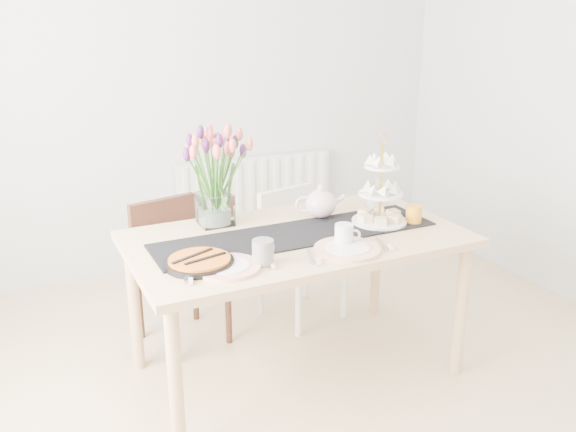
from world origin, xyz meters
name	(u,v)px	position (x,y,z in m)	size (l,w,h in m)	color
room_shell	(358,147)	(0.00, 0.00, 1.30)	(4.50, 4.50, 4.50)	tan
radiator	(256,197)	(0.50, 2.19, 0.45)	(1.20, 0.08, 0.60)	white
dining_table	(297,250)	(0.05, 0.59, 0.67)	(1.60, 0.90, 0.75)	tan
chair_brown	(174,261)	(-0.40, 1.22, 0.46)	(0.47, 0.47, 0.80)	#371A14
chair_white	(295,244)	(0.34, 1.19, 0.44)	(0.47, 0.47, 0.77)	white
table_runner	(297,234)	(0.05, 0.59, 0.75)	(1.40, 0.35, 0.01)	black
tulip_vase	(213,162)	(-0.25, 0.92, 1.07)	(0.59, 0.59, 0.50)	silver
cake_stand	(380,201)	(0.50, 0.56, 0.87)	(0.28, 0.28, 0.41)	gold
teapot	(321,204)	(0.27, 0.76, 0.83)	(0.26, 0.21, 0.17)	white
cream_jug	(375,199)	(0.63, 0.80, 0.79)	(0.09, 0.09, 0.09)	white
tart_tin	(200,262)	(-0.49, 0.44, 0.77)	(0.29, 0.29, 0.04)	black
mug_grey	(263,252)	(-0.24, 0.34, 0.80)	(0.09, 0.09, 0.11)	slate
mug_white	(344,235)	(0.18, 0.38, 0.80)	(0.09, 0.09, 0.10)	silver
mug_orange	(414,214)	(0.66, 0.49, 0.80)	(0.08, 0.08, 0.10)	orange
plate_left	(227,267)	(-0.40, 0.36, 0.76)	(0.29, 0.29, 0.01)	white
plate_right	(347,249)	(0.16, 0.31, 0.76)	(0.30, 0.30, 0.02)	white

